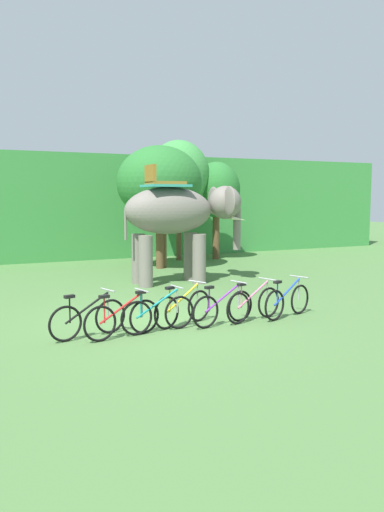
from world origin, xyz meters
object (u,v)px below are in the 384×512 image
at_px(bike_yellow, 183,308).
at_px(elephant, 179,215).
at_px(bike_red, 123,319).
at_px(bike_pink, 254,304).
at_px(tree_left, 163,183).
at_px(bike_blue, 287,301).
at_px(bike_purple, 223,308).
at_px(tree_far_right, 216,190).
at_px(bike_black, 88,318).
at_px(bike_teal, 158,314).
at_px(tree_far_left, 179,175).
at_px(tree_center_right, 159,183).

bearing_deg(bike_yellow, elephant, 66.56).
xyz_separation_m(bike_red, bike_pink, (3.11, 0.09, 0.00)).
bearing_deg(tree_left, bike_blue, -94.78).
relative_size(bike_yellow, bike_purple, 0.96).
bearing_deg(bike_yellow, tree_left, 69.86).
xyz_separation_m(tree_far_right, bike_black, (-8.65, -10.67, -2.68)).
bearing_deg(bike_teal, bike_pink, -0.15).
distance_m(bike_yellow, bike_blue, 2.52).
xyz_separation_m(bike_black, bike_pink, (3.72, -0.23, 0.00)).
bearing_deg(tree_far_left, elephant, -114.46).
bearing_deg(bike_black, bike_purple, -5.43).
bearing_deg(bike_red, bike_purple, 0.86).
bearing_deg(bike_black, bike_pink, -3.47).
relative_size(bike_black, bike_red, 0.99).
relative_size(bike_yellow, bike_pink, 0.97).
distance_m(tree_far_left, bike_yellow, 12.36).
bearing_deg(bike_black, elephant, 50.62).
bearing_deg(tree_center_right, bike_purple, -103.94).
relative_size(elephant, bike_black, 2.50).
relative_size(tree_far_left, bike_purple, 3.11).
height_order(bike_yellow, bike_pink, same).
height_order(tree_far_left, elephant, tree_far_left).
xyz_separation_m(tree_left, bike_purple, (-2.48, -9.28, -2.93)).
bearing_deg(bike_pink, bike_black, 176.53).
xyz_separation_m(bike_teal, bike_blue, (3.20, -0.06, 0.00)).
height_order(bike_red, bike_purple, same).
xyz_separation_m(tree_far_right, elephant, (-4.25, -5.31, -0.86)).
bearing_deg(tree_far_left, bike_yellow, -113.96).
distance_m(tree_left, bike_pink, 9.82).
bearing_deg(tree_center_right, bike_teal, -112.59).
bearing_deg(bike_black, bike_red, -27.13).
bearing_deg(bike_teal, bike_red, -173.44).
xyz_separation_m(bike_red, bike_blue, (4.00, 0.03, 0.00)).
bearing_deg(elephant, bike_red, -123.78).
distance_m(tree_far_right, bike_purple, 12.65).
relative_size(elephant, bike_red, 2.48).
xyz_separation_m(bike_red, bike_purple, (2.30, 0.03, 0.00)).
bearing_deg(elephant, tree_far_right, 51.30).
bearing_deg(tree_far_right, bike_blue, -110.27).
distance_m(bike_teal, bike_blue, 3.20).
height_order(tree_center_right, tree_left, tree_center_right).
relative_size(tree_center_right, tree_left, 1.08).
relative_size(tree_left, bike_pink, 2.64).
bearing_deg(tree_far_left, bike_purple, -109.78).
distance_m(tree_far_right, elephant, 6.86).
xyz_separation_m(tree_far_left, tree_far_right, (1.70, -0.30, -0.64)).
distance_m(tree_far_left, bike_purple, 12.40).
bearing_deg(bike_purple, bike_teal, 177.82).
distance_m(tree_left, tree_far_right, 3.68).
xyz_separation_m(tree_far_left, bike_blue, (-2.34, -11.24, -3.32)).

